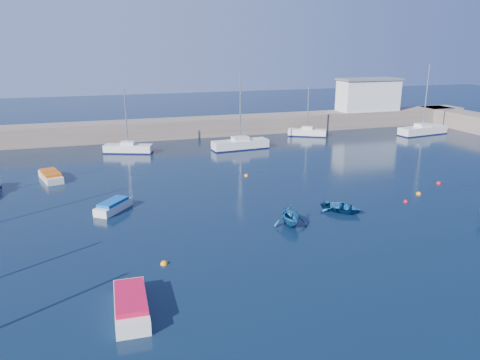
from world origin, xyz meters
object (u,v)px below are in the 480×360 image
object	(u,v)px
sailboat_5	(128,148)
motorboat_0	(131,304)
sailboat_7	(307,132)
motorboat_2	(51,176)
sailboat_8	(423,130)
motorboat_1	(113,206)
sailboat_6	(240,144)
dinghy_center	(342,207)
harbor_office	(368,95)
dinghy_left	(290,215)

from	to	relation	value
sailboat_5	motorboat_0	distance (m)	37.90
sailboat_7	motorboat_2	size ratio (longest dim) A/B	1.59
sailboat_8	motorboat_1	bearing A→B (deg)	105.77
sailboat_5	motorboat_1	distance (m)	21.88
sailboat_5	sailboat_6	world-z (taller)	sailboat_6
motorboat_2	dinghy_center	bearing A→B (deg)	-52.08
sailboat_6	sailboat_7	distance (m)	13.51
motorboat_0	sailboat_8	bearing A→B (deg)	40.12
harbor_office	sailboat_6	distance (m)	28.40
sailboat_8	dinghy_center	distance (m)	39.39
dinghy_center	motorboat_1	bearing A→B (deg)	125.01
sailboat_5	motorboat_2	distance (m)	13.40
sailboat_8	dinghy_center	size ratio (longest dim) A/B	3.04
harbor_office	motorboat_1	world-z (taller)	harbor_office
sailboat_6	sailboat_5	bearing A→B (deg)	76.07
sailboat_7	dinghy_left	size ratio (longest dim) A/B	2.46
sailboat_6	motorboat_1	distance (m)	26.01
sailboat_6	dinghy_left	size ratio (longest dim) A/B	3.21
dinghy_left	motorboat_2	bearing A→B (deg)	140.64
motorboat_2	dinghy_center	world-z (taller)	motorboat_2
sailboat_6	motorboat_0	bearing A→B (deg)	149.07
sailboat_5	motorboat_2	bearing A→B (deg)	160.70
motorboat_0	motorboat_1	bearing A→B (deg)	92.05
sailboat_7	motorboat_1	world-z (taller)	sailboat_7
sailboat_8	dinghy_left	distance (m)	44.36
sailboat_7	dinghy_left	world-z (taller)	sailboat_7
sailboat_6	dinghy_center	xyz separation A→B (m)	(0.77, -25.34, -0.30)
sailboat_8	dinghy_left	xyz separation A→B (m)	(-34.21, -28.24, 0.13)
sailboat_6	motorboat_0	world-z (taller)	sailboat_6
sailboat_5	dinghy_center	xyz separation A→B (m)	(15.06, -27.54, -0.23)
harbor_office	dinghy_center	world-z (taller)	harbor_office
sailboat_7	dinghy_center	world-z (taller)	sailboat_7
harbor_office	motorboat_2	bearing A→B (deg)	-158.62
motorboat_1	motorboat_2	size ratio (longest dim) A/B	0.79
sailboat_6	harbor_office	bearing A→B (deg)	-72.17
harbor_office	dinghy_left	distance (m)	48.66
motorboat_2	motorboat_1	bearing A→B (deg)	-79.70
motorboat_1	sailboat_6	bearing A→B (deg)	86.67
motorboat_0	harbor_office	bearing A→B (deg)	49.11
sailboat_5	dinghy_left	distance (m)	30.65
harbor_office	sailboat_7	bearing A→B (deg)	-158.46
sailboat_6	motorboat_2	size ratio (longest dim) A/B	2.07
harbor_office	dinghy_center	distance (m)	44.36
motorboat_0	motorboat_1	xyz separation A→B (m)	(-0.06, 16.11, -0.06)
harbor_office	sailboat_8	distance (m)	11.22
sailboat_8	motorboat_0	bearing A→B (deg)	120.07
harbor_office	motorboat_2	xyz separation A→B (m)	(-48.67, -19.06, -4.67)
sailboat_5	dinghy_left	world-z (taller)	sailboat_5
sailboat_5	dinghy_center	bearing A→B (deg)	-130.93
harbor_office	motorboat_0	bearing A→B (deg)	-132.74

